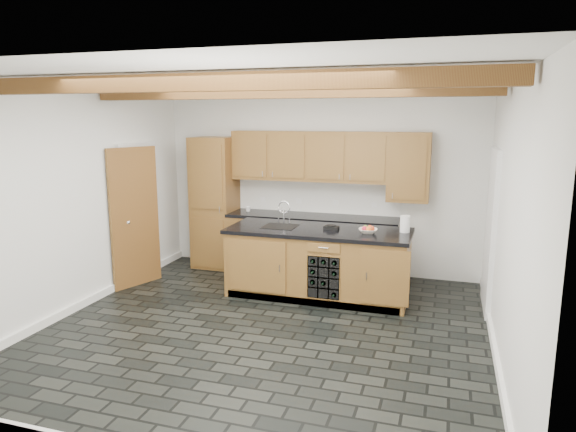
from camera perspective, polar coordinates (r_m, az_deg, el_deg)
name	(u,v)px	position (r m, az deg, el deg)	size (l,w,h in m)	color
ground	(266,329)	(6.09, -2.51, -12.39)	(5.00, 5.00, 0.00)	black
room_shell	(273,192)	(6.18, -1.70, 2.71)	(5.01, 5.00, 5.00)	white
back_cabinetry	(291,211)	(7.96, 0.36, 0.59)	(3.65, 0.62, 2.20)	olive
island	(319,263)	(7.01, 3.41, -5.20)	(2.48, 0.96, 0.93)	olive
faucet	(281,224)	(7.08, -0.82, -0.85)	(0.45, 0.40, 0.34)	black
kitchen_scale	(331,227)	(6.90, 4.83, -1.25)	(0.20, 0.13, 0.06)	black
fruit_bowl	(368,231)	(6.73, 8.88, -1.64)	(0.24, 0.24, 0.06)	silver
fruit_cluster	(368,228)	(6.73, 8.89, -1.38)	(0.16, 0.17, 0.07)	#B53918
paper_towel	(405,224)	(6.86, 12.87, -0.87)	(0.13, 0.13, 0.22)	white
mug	(248,209)	(8.20, -4.46, 0.79)	(0.09, 0.09, 0.08)	white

